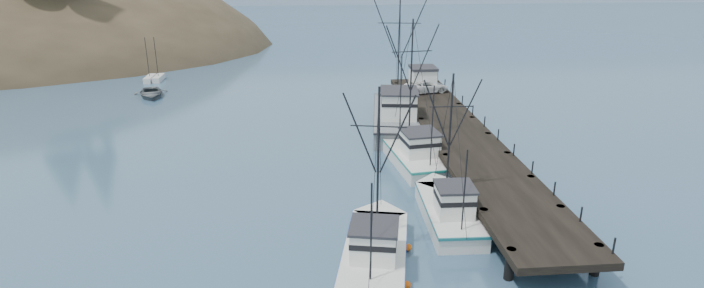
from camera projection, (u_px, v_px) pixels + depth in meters
name	position (u px, v px, depth m)	size (l,w,h in m)	color
ground	(310.00, 252.00, 34.63)	(400.00, 400.00, 0.00)	#2F4C68
pier	(460.00, 137.00, 50.18)	(6.00, 44.00, 2.00)	black
distant_ridge	(331.00, 0.00, 194.61)	(360.00, 40.00, 26.00)	#9EB2C6
moored_sailboats	(87.00, 69.00, 84.08)	(24.69, 19.03, 6.35)	silver
trawler_near	(448.00, 210.00, 38.35)	(3.65, 10.36, 10.64)	silver
trawler_mid	(376.00, 249.00, 33.41)	(5.53, 11.22, 11.06)	silver
trawler_far	(413.00, 151.00, 49.16)	(5.48, 12.72, 12.74)	silver
work_vessel	(398.00, 116.00, 58.11)	(6.91, 17.01, 13.96)	slate
pier_shed	(423.00, 78.00, 64.87)	(3.00, 3.20, 2.80)	silver
pickup_truck	(426.00, 86.00, 63.99)	(2.35, 5.11, 1.42)	silver
motorboat	(151.00, 97.00, 70.08)	(4.22, 5.91, 1.22)	#4E5356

